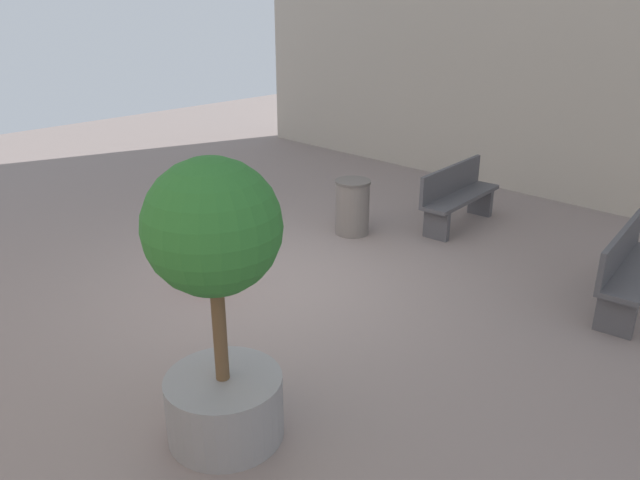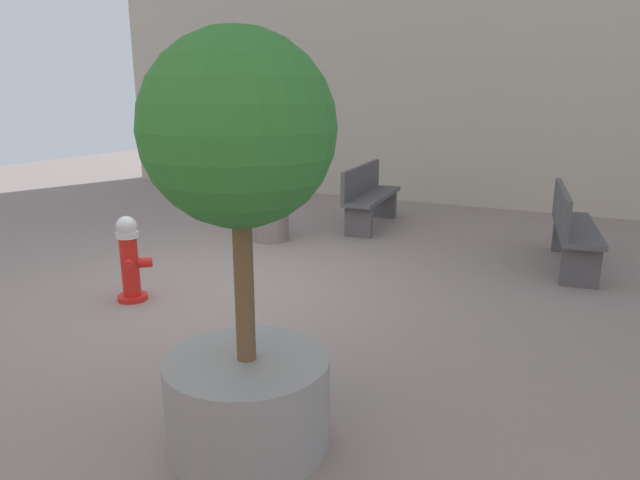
{
  "view_description": "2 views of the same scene",
  "coord_description": "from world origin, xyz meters",
  "px_view_note": "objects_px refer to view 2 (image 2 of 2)",
  "views": [
    {
      "loc": [
        4.62,
        5.38,
        3.44
      ],
      "look_at": [
        0.17,
        1.01,
        0.93
      ],
      "focal_mm": 34.7,
      "sensor_mm": 36.0,
      "label": 1
    },
    {
      "loc": [
        4.66,
        3.56,
        2.04
      ],
      "look_at": [
        -0.08,
        1.26,
        0.66
      ],
      "focal_mm": 31.71,
      "sensor_mm": 36.0,
      "label": 2
    }
  ],
  "objects_px": {
    "bench_far": "(570,227)",
    "trash_bin": "(270,211)",
    "fire_hydrant": "(130,259)",
    "bench_near": "(369,195)",
    "planter_tree": "(242,223)"
  },
  "relations": [
    {
      "from": "planter_tree",
      "to": "trash_bin",
      "type": "height_order",
      "value": "planter_tree"
    },
    {
      "from": "fire_hydrant",
      "to": "trash_bin",
      "type": "height_order",
      "value": "fire_hydrant"
    },
    {
      "from": "fire_hydrant",
      "to": "bench_near",
      "type": "height_order",
      "value": "bench_near"
    },
    {
      "from": "bench_far",
      "to": "bench_near",
      "type": "bearing_deg",
      "value": -108.46
    },
    {
      "from": "fire_hydrant",
      "to": "planter_tree",
      "type": "relative_size",
      "value": 0.37
    },
    {
      "from": "fire_hydrant",
      "to": "bench_far",
      "type": "xyz_separation_m",
      "value": [
        -3.11,
        3.89,
        0.07
      ]
    },
    {
      "from": "bench_far",
      "to": "trash_bin",
      "type": "distance_m",
      "value": 3.89
    },
    {
      "from": "bench_near",
      "to": "bench_far",
      "type": "xyz_separation_m",
      "value": [
        0.98,
        2.93,
        0.0
      ]
    },
    {
      "from": "bench_near",
      "to": "trash_bin",
      "type": "distance_m",
      "value": 1.69
    },
    {
      "from": "bench_near",
      "to": "bench_far",
      "type": "height_order",
      "value": "same"
    },
    {
      "from": "fire_hydrant",
      "to": "planter_tree",
      "type": "height_order",
      "value": "planter_tree"
    },
    {
      "from": "bench_near",
      "to": "trash_bin",
      "type": "bearing_deg",
      "value": -33.56
    },
    {
      "from": "bench_far",
      "to": "planter_tree",
      "type": "relative_size",
      "value": 0.77
    },
    {
      "from": "planter_tree",
      "to": "bench_near",
      "type": "bearing_deg",
      "value": -165.87
    },
    {
      "from": "fire_hydrant",
      "to": "bench_near",
      "type": "bearing_deg",
      "value": 166.75
    }
  ]
}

